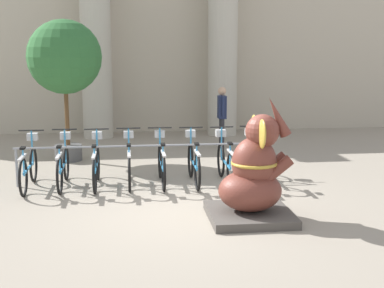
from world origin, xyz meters
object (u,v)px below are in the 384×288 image
(bicycle_1, at_px, (63,165))
(person_pedestrian, at_px, (222,112))
(bicycle_6, at_px, (225,162))
(bicycle_5, at_px, (194,162))
(bicycle_4, at_px, (162,163))
(bicycle_7, at_px, (256,160))
(elephant_statue, at_px, (253,178))
(bicycle_2, at_px, (96,165))
(potted_tree, at_px, (65,60))
(bicycle_3, at_px, (129,164))
(bicycle_0, at_px, (29,167))

(bicycle_1, height_order, person_pedestrian, person_pedestrian)
(bicycle_6, bearing_deg, person_pedestrian, 81.09)
(bicycle_5, height_order, person_pedestrian, person_pedestrian)
(bicycle_4, distance_m, bicycle_7, 1.89)
(person_pedestrian, bearing_deg, bicycle_7, -89.07)
(bicycle_4, xyz_separation_m, elephant_statue, (1.28, -2.33, 0.24))
(bicycle_2, xyz_separation_m, elephant_statue, (2.53, -2.31, 0.24))
(bicycle_4, height_order, potted_tree, potted_tree)
(bicycle_3, xyz_separation_m, bicycle_6, (1.89, -0.06, 0.00))
(bicycle_5, bearing_deg, person_pedestrian, 71.66)
(bicycle_4, relative_size, potted_tree, 0.54)
(bicycle_6, distance_m, elephant_statue, 2.30)
(bicycle_2, distance_m, bicycle_6, 2.51)
(potted_tree, bearing_deg, bicycle_4, -50.18)
(bicycle_5, bearing_deg, bicycle_4, 177.56)
(bicycle_1, bearing_deg, bicycle_0, -174.15)
(bicycle_2, relative_size, potted_tree, 0.54)
(bicycle_5, bearing_deg, bicycle_2, -179.92)
(bicycle_3, bearing_deg, bicycle_5, -1.84)
(bicycle_6, xyz_separation_m, potted_tree, (-3.31, 2.51, 1.94))
(bicycle_4, bearing_deg, person_pedestrian, 63.02)
(person_pedestrian, bearing_deg, bicycle_2, -130.44)
(person_pedestrian, bearing_deg, potted_tree, -163.71)
(bicycle_2, height_order, bicycle_5, same)
(bicycle_5, bearing_deg, bicycle_1, 179.15)
(bicycle_7, distance_m, person_pedestrian, 3.63)
(bicycle_6, height_order, bicycle_7, same)
(elephant_statue, xyz_separation_m, person_pedestrian, (0.55, 5.92, 0.31))
(bicycle_1, xyz_separation_m, bicycle_4, (1.89, -0.01, 0.00))
(bicycle_5, relative_size, bicycle_6, 1.00)
(elephant_statue, height_order, person_pedestrian, elephant_statue)
(bicycle_2, relative_size, bicycle_5, 1.00)
(bicycle_3, relative_size, bicycle_7, 1.00)
(bicycle_0, height_order, bicycle_5, same)
(bicycle_1, distance_m, bicycle_4, 1.89)
(bicycle_1, xyz_separation_m, potted_tree, (-0.16, 2.45, 1.94))
(bicycle_1, height_order, elephant_statue, elephant_statue)
(bicycle_0, relative_size, bicycle_7, 1.00)
(bicycle_7, relative_size, potted_tree, 0.54)
(bicycle_5, bearing_deg, bicycle_3, 178.16)
(bicycle_6, relative_size, potted_tree, 0.54)
(bicycle_1, xyz_separation_m, bicycle_3, (1.26, 0.00, 0.00))
(elephant_statue, relative_size, potted_tree, 0.59)
(bicycle_7, distance_m, elephant_statue, 2.43)
(bicycle_1, bearing_deg, bicycle_5, -0.85)
(bicycle_2, bearing_deg, bicycle_4, 1.34)
(bicycle_3, bearing_deg, bicycle_2, -176.08)
(elephant_statue, distance_m, potted_tree, 6.07)
(bicycle_1, bearing_deg, person_pedestrian, 43.95)
(bicycle_4, distance_m, person_pedestrian, 4.07)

